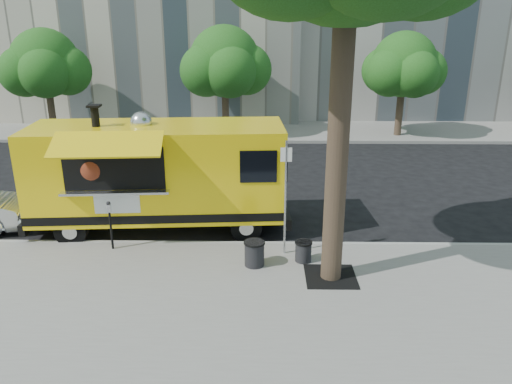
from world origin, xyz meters
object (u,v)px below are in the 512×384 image
far_tree_a (45,63)px  far_tree_b (224,62)px  parking_meter (110,219)px  trash_bin_left (254,253)px  trash_bin_right (303,251)px  far_tree_c (404,65)px  sign_post (285,192)px  food_truck (158,174)px

far_tree_a → far_tree_b: 9.01m
far_tree_b → parking_meter: size_ratio=4.12×
far_tree_b → trash_bin_left: far_tree_b is taller
far_tree_b → trash_bin_right: 15.37m
far_tree_c → sign_post: size_ratio=1.74×
far_tree_a → food_truck: 14.56m
trash_bin_right → parking_meter: bearing=172.7°
far_tree_a → food_truck: far_tree_a is taller
sign_post → trash_bin_right: (0.46, -0.44, -1.41)m
far_tree_a → trash_bin_right: far_tree_a is taller
far_tree_a → far_tree_b: far_tree_b is taller
far_tree_b → food_truck: (-1.03, -12.41, -2.10)m
sign_post → parking_meter: 4.64m
food_truck → trash_bin_right: 4.82m
far_tree_a → sign_post: (11.55, -13.85, -1.93)m
far_tree_b → trash_bin_left: 15.41m
trash_bin_right → sign_post: bearing=136.2°
parking_meter → food_truck: bearing=59.5°
parking_meter → far_tree_c: bearing=51.3°
parking_meter → far_tree_b: bearing=81.9°
far_tree_b → parking_meter: 14.48m
far_tree_a → food_truck: (7.97, -12.01, -2.04)m
trash_bin_left → trash_bin_right: 1.25m
sign_post → far_tree_b: bearing=100.1°
far_tree_b → parking_meter: bearing=-98.1°
far_tree_b → sign_post: 14.61m
far_tree_a → trash_bin_left: 18.39m
far_tree_c → trash_bin_left: size_ratio=8.24×
far_tree_a → trash_bin_right: (12.01, -14.29, -3.34)m
far_tree_a → trash_bin_right: size_ratio=10.09×
food_truck → trash_bin_right: bearing=-33.5°
far_tree_b → sign_post: far_tree_b is taller
far_tree_a → sign_post: 18.14m
parking_meter → trash_bin_left: (3.78, -0.89, -0.49)m
far_tree_c → parking_meter: 17.82m
far_tree_a → sign_post: size_ratio=1.79×
far_tree_c → trash_bin_left: 16.64m
far_tree_c → sign_post: bearing=-114.8°
far_tree_a → far_tree_c: size_ratio=1.03×
food_truck → trash_bin_left: (2.81, -2.53, -1.25)m
sign_post → trash_bin_right: size_ratio=5.65×
food_truck → far_tree_c: bearing=46.3°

